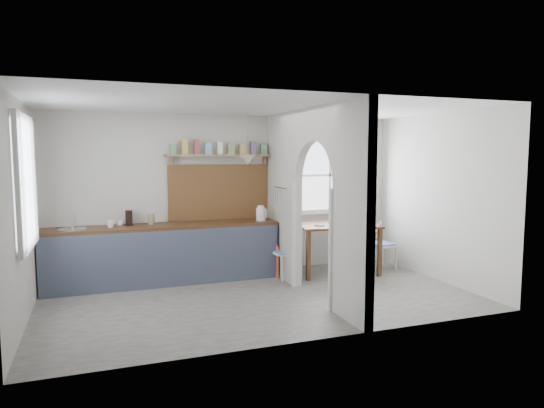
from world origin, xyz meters
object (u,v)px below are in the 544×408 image
object	(u,v)px
dining_table	(337,248)
chair_right	(382,244)
vase	(335,217)
chair_left	(286,252)
kettle	(261,213)

from	to	relation	value
dining_table	chair_right	xyz separation A→B (m)	(0.89, 0.03, 0.02)
dining_table	vase	bearing A→B (deg)	80.43
chair_left	vase	size ratio (longest dim) A/B	5.20
chair_right	kettle	size ratio (longest dim) A/B	3.45
chair_left	vase	xyz separation A→B (m)	(0.97, 0.21, 0.48)
chair_left	kettle	world-z (taller)	kettle
chair_left	vase	world-z (taller)	vase
kettle	chair_right	bearing A→B (deg)	2.84
chair_right	vase	size ratio (longest dim) A/B	5.21
chair_left	dining_table	bearing A→B (deg)	84.24
chair_right	vase	xyz separation A→B (m)	(-0.83, 0.16, 0.48)
dining_table	chair_right	distance (m)	0.89
vase	dining_table	bearing A→B (deg)	-107.82
dining_table	kettle	distance (m)	1.41
kettle	vase	distance (m)	1.30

